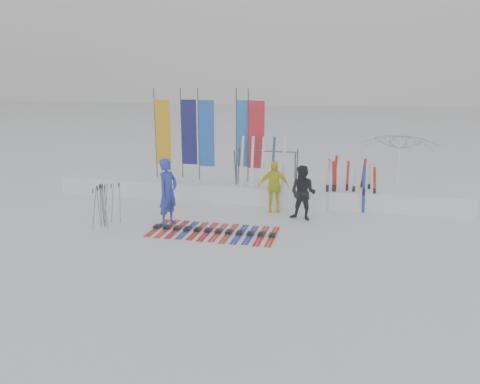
% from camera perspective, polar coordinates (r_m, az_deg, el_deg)
% --- Properties ---
extents(ground, '(120.00, 120.00, 0.00)m').
position_cam_1_polar(ground, '(12.12, -2.66, -6.32)').
color(ground, white).
rests_on(ground, ground).
extents(snow_bank, '(14.00, 1.60, 0.60)m').
position_cam_1_polar(snow_bank, '(16.31, 1.72, 0.12)').
color(snow_bank, white).
rests_on(snow_bank, ground).
extents(person_blue, '(0.64, 0.81, 1.94)m').
position_cam_1_polar(person_blue, '(13.53, -8.77, -0.01)').
color(person_blue, '#1F34B5').
rests_on(person_blue, ground).
extents(person_black, '(0.94, 0.81, 1.65)m').
position_cam_1_polar(person_black, '(13.98, 7.69, -0.13)').
color(person_black, black).
rests_on(person_black, ground).
extents(person_yellow, '(1.01, 0.55, 1.64)m').
position_cam_1_polar(person_yellow, '(14.75, 4.12, 0.68)').
color(person_yellow, yellow).
rests_on(person_yellow, ground).
extents(tent_canopy, '(3.49, 3.52, 2.42)m').
position_cam_1_polar(tent_canopy, '(16.45, 18.66, 2.75)').
color(tent_canopy, white).
rests_on(tent_canopy, ground).
extents(ski_row, '(3.47, 1.68, 0.07)m').
position_cam_1_polar(ski_row, '(12.97, -3.23, -4.79)').
color(ski_row, red).
rests_on(ski_row, ground).
extents(pole_cluster, '(0.52, 0.93, 1.26)m').
position_cam_1_polar(pole_cluster, '(13.94, -16.17, -1.55)').
color(pole_cluster, '#595B60').
rests_on(pole_cluster, ground).
extents(feather_flags, '(3.99, 0.26, 3.20)m').
position_cam_1_polar(feather_flags, '(16.50, -3.62, 7.13)').
color(feather_flags, '#383A3F').
rests_on(feather_flags, ground).
extents(ski_rack, '(2.04, 0.80, 1.23)m').
position_cam_1_polar(ski_rack, '(15.61, 3.21, 3.55)').
color(ski_rack, '#383A3F').
rests_on(ski_rack, ground).
extents(upright_skis, '(1.59, 1.09, 1.69)m').
position_cam_1_polar(upright_skis, '(15.49, 12.84, 0.83)').
color(upright_skis, navy).
rests_on(upright_skis, ground).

